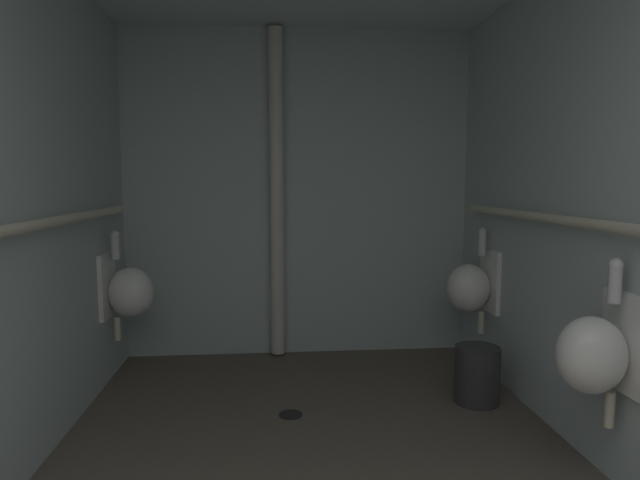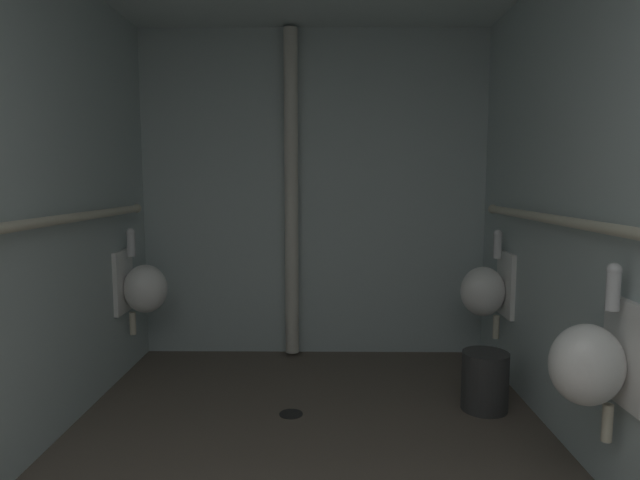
# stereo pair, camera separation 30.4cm
# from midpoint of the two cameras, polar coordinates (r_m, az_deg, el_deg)

# --- Properties ---
(wall_right) EXTENTS (0.06, 4.17, 2.53)m
(wall_right) POSITION_cam_midpoint_polar(r_m,az_deg,el_deg) (2.61, 28.05, 3.12)
(wall_right) COLOR #ADBEBE
(wall_right) RESTS_ON ground
(wall_back) EXTENTS (2.80, 0.06, 2.53)m
(wall_back) POSITION_cam_midpoint_polar(r_m,az_deg,el_deg) (4.24, -4.37, 4.79)
(wall_back) COLOR #ADBEBE
(wall_back) RESTS_ON ground
(urinal_left_mid) EXTENTS (0.32, 0.30, 0.76)m
(urinal_left_mid) POSITION_cam_midpoint_polar(r_m,az_deg,el_deg) (3.93, -21.91, -5.05)
(urinal_left_mid) COLOR white
(urinal_right_mid) EXTENTS (0.32, 0.30, 0.76)m
(urinal_right_mid) POSITION_cam_midpoint_polar(r_m,az_deg,el_deg) (2.60, 24.36, -10.90)
(urinal_right_mid) COLOR white
(urinal_right_far) EXTENTS (0.32, 0.30, 0.76)m
(urinal_right_far) POSITION_cam_midpoint_polar(r_m,az_deg,el_deg) (3.90, 13.69, -4.85)
(urinal_right_far) COLOR white
(supply_pipe_right) EXTENTS (0.06, 3.37, 0.06)m
(supply_pipe_right) POSITION_cam_midpoint_polar(r_m,az_deg,el_deg) (2.56, 26.42, 1.13)
(supply_pipe_right) COLOR beige
(standpipe_back_wall) EXTENTS (0.11, 0.11, 2.48)m
(standpipe_back_wall) POSITION_cam_midpoint_polar(r_m,az_deg,el_deg) (4.13, -6.72, 4.72)
(standpipe_back_wall) COLOR beige
(standpipe_back_wall) RESTS_ON ground
(floor_drain) EXTENTS (0.14, 0.14, 0.01)m
(floor_drain) POSITION_cam_midpoint_polar(r_m,az_deg,el_deg) (3.34, -5.87, -18.01)
(floor_drain) COLOR black
(floor_drain) RESTS_ON ground
(waste_bin) EXTENTS (0.28, 0.28, 0.35)m
(waste_bin) POSITION_cam_midpoint_polar(r_m,az_deg,el_deg) (3.53, 13.96, -13.77)
(waste_bin) COLOR #2D2D2D
(waste_bin) RESTS_ON ground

